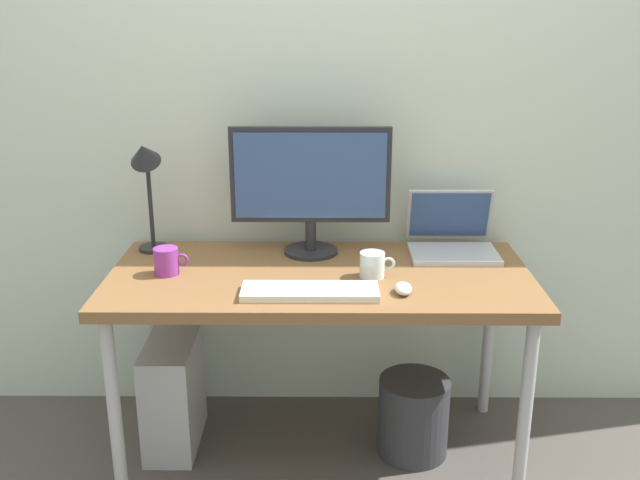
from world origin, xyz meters
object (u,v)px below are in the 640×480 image
(coffee_mug, at_px, (167,261))
(wastebasket, at_px, (413,416))
(keyboard, at_px, (310,292))
(glass_cup, at_px, (373,265))
(laptop, at_px, (452,237))
(computer_tower, at_px, (173,393))
(mouse, at_px, (403,288))
(monitor, at_px, (310,182))
(desk, at_px, (320,289))
(desk_lamp, at_px, (146,171))

(coffee_mug, distance_m, wastebasket, 1.07)
(keyboard, distance_m, glass_cup, 0.27)
(laptop, distance_m, coffee_mug, 1.05)
(computer_tower, bearing_deg, mouse, -15.69)
(monitor, distance_m, glass_cup, 0.40)
(monitor, height_order, mouse, monitor)
(desk, xyz_separation_m, glass_cup, (0.18, -0.04, 0.11))
(glass_cup, relative_size, wastebasket, 0.40)
(desk_lamp, height_order, mouse, desk_lamp)
(monitor, relative_size, desk_lamp, 1.32)
(coffee_mug, bearing_deg, laptop, 13.31)
(desk_lamp, distance_m, coffee_mug, 0.36)
(keyboard, bearing_deg, desk_lamp, 145.78)
(desk, xyz_separation_m, wastebasket, (0.35, -0.01, -0.50))
(desk, xyz_separation_m, desk_lamp, (-0.63, 0.21, 0.37))
(keyboard, xyz_separation_m, computer_tower, (-0.52, 0.25, -0.52))
(monitor, bearing_deg, coffee_mug, -155.68)
(wastebasket, bearing_deg, keyboard, -153.10)
(laptop, relative_size, keyboard, 0.73)
(laptop, height_order, wastebasket, laptop)
(mouse, distance_m, coffee_mug, 0.81)
(mouse, bearing_deg, coffee_mug, 167.95)
(desk_lamp, bearing_deg, laptop, 0.94)
(desk_lamp, height_order, computer_tower, desk_lamp)
(keyboard, distance_m, mouse, 0.30)
(keyboard, relative_size, wastebasket, 1.47)
(monitor, distance_m, coffee_mug, 0.58)
(laptop, xyz_separation_m, computer_tower, (-1.04, -0.18, -0.56))
(laptop, bearing_deg, wastebasket, -121.74)
(laptop, relative_size, computer_tower, 0.76)
(mouse, distance_m, wastebasket, 0.61)
(keyboard, height_order, mouse, mouse)
(keyboard, height_order, coffee_mug, coffee_mug)
(desk_lamp, bearing_deg, glass_cup, -16.80)
(desk_lamp, xyz_separation_m, wastebasket, (0.98, -0.22, -0.88))
(coffee_mug, xyz_separation_m, wastebasket, (0.87, 0.00, -0.61))
(keyboard, height_order, wastebasket, keyboard)
(monitor, height_order, laptop, monitor)
(laptop, height_order, keyboard, laptop)
(glass_cup, xyz_separation_m, wastebasket, (0.17, 0.03, -0.61))
(laptop, height_order, desk_lamp, desk_lamp)
(desk, xyz_separation_m, monitor, (-0.04, 0.21, 0.33))
(glass_cup, distance_m, wastebasket, 0.63)
(desk, bearing_deg, mouse, -34.33)
(laptop, relative_size, mouse, 3.56)
(wastebasket, bearing_deg, desk, 178.42)
(mouse, xyz_separation_m, wastebasket, (0.08, 0.17, -0.58))
(laptop, bearing_deg, monitor, -177.93)
(mouse, relative_size, wastebasket, 0.30)
(monitor, height_order, wastebasket, monitor)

